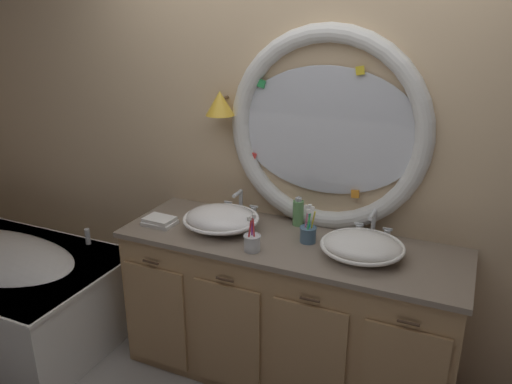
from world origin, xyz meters
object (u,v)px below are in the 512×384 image
Objects in this scene: sink_basin_right at (362,246)px; toothbrush_holder_left at (252,242)px; sink_basin_left at (221,219)px; toothbrush_holder_right at (308,233)px; folded_hand_towel at (160,221)px; soap_dispenser at (298,212)px.

sink_basin_right is 2.05× the size of toothbrush_holder_left.
sink_basin_left is 2.02× the size of toothbrush_holder_right.
sink_basin_right is 2.31× the size of folded_hand_towel.
sink_basin_left is 0.38m from folded_hand_towel.
folded_hand_towel is (-0.64, 0.08, -0.03)m from toothbrush_holder_left.
soap_dispenser is (-0.13, 0.19, 0.03)m from toothbrush_holder_right.
toothbrush_holder_right is at bearing -56.57° from soap_dispenser.
folded_hand_towel is (-1.17, -0.08, -0.04)m from sink_basin_right.
sink_basin_left is 2.09× the size of toothbrush_holder_left.
folded_hand_towel is (-0.74, -0.33, -0.06)m from soap_dispenser.
sink_basin_right is 0.31m from toothbrush_holder_right.
folded_hand_towel is at bearing 172.46° from toothbrush_holder_left.
toothbrush_holder_right reaches higher than folded_hand_towel.
sink_basin_right is at bearing -29.57° from soap_dispenser.
sink_basin_left is at bearing -180.00° from sink_basin_right.
sink_basin_left is at bearing -174.03° from toothbrush_holder_right.
toothbrush_holder_left is at bearing -31.65° from sink_basin_left.
toothbrush_holder_left is 1.13× the size of folded_hand_towel.
toothbrush_holder_left reaches higher than soap_dispenser.
sink_basin_left is 0.81m from sink_basin_right.
sink_basin_right reaches higher than folded_hand_towel.
soap_dispenser reaches higher than sink_basin_left.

